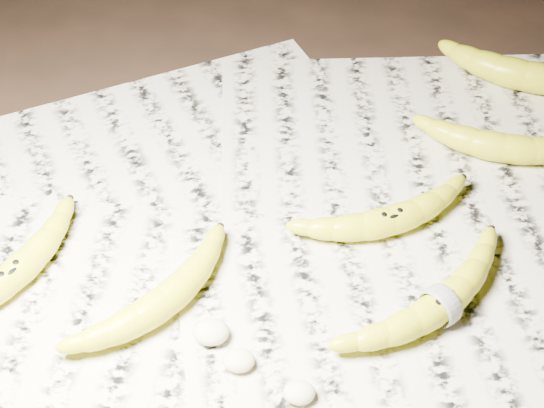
{
  "coord_description": "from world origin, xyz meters",
  "views": [
    {
      "loc": [
        -0.01,
        -0.48,
        0.59
      ],
      "look_at": [
        -0.0,
        0.05,
        0.05
      ],
      "focal_mm": 50.0,
      "sensor_mm": 36.0,
      "label": 1
    }
  ],
  "objects_px": {
    "banana_center": "(390,218)",
    "banana_upper_a": "(504,145)",
    "banana_taped": "(441,303)",
    "banana_upper_b": "(526,73)",
    "banana_left_b": "(164,299)",
    "banana_left_a": "(10,274)"
  },
  "relations": [
    {
      "from": "banana_center",
      "to": "banana_upper_a",
      "type": "xyz_separation_m",
      "value": [
        0.14,
        0.11,
        0.0
      ]
    },
    {
      "from": "banana_upper_a",
      "to": "banana_taped",
      "type": "bearing_deg",
      "value": -102.29
    },
    {
      "from": "banana_taped",
      "to": "banana_upper_b",
      "type": "relative_size",
      "value": 1.0
    },
    {
      "from": "banana_left_b",
      "to": "banana_upper_b",
      "type": "bearing_deg",
      "value": -6.85
    },
    {
      "from": "banana_center",
      "to": "banana_taped",
      "type": "height_order",
      "value": "same"
    },
    {
      "from": "banana_center",
      "to": "banana_taped",
      "type": "xyz_separation_m",
      "value": [
        0.03,
        -0.11,
        0.0
      ]
    },
    {
      "from": "banana_center",
      "to": "banana_upper_b",
      "type": "height_order",
      "value": "banana_upper_b"
    },
    {
      "from": "banana_upper_a",
      "to": "banana_center",
      "type": "bearing_deg",
      "value": -128.27
    },
    {
      "from": "banana_taped",
      "to": "banana_upper_b",
      "type": "distance_m",
      "value": 0.39
    },
    {
      "from": "banana_left_a",
      "to": "banana_center",
      "type": "distance_m",
      "value": 0.38
    },
    {
      "from": "banana_left_a",
      "to": "banana_left_b",
      "type": "relative_size",
      "value": 1.08
    },
    {
      "from": "banana_center",
      "to": "banana_upper_b",
      "type": "distance_m",
      "value": 0.31
    },
    {
      "from": "banana_left_b",
      "to": "banana_upper_b",
      "type": "relative_size",
      "value": 0.88
    },
    {
      "from": "banana_left_a",
      "to": "banana_upper_a",
      "type": "relative_size",
      "value": 1.03
    },
    {
      "from": "banana_left_b",
      "to": "banana_upper_a",
      "type": "relative_size",
      "value": 0.96
    },
    {
      "from": "banana_upper_b",
      "to": "banana_upper_a",
      "type": "bearing_deg",
      "value": -92.19
    },
    {
      "from": "banana_left_a",
      "to": "banana_upper_b",
      "type": "bearing_deg",
      "value": -25.04
    },
    {
      "from": "banana_center",
      "to": "banana_upper_a",
      "type": "distance_m",
      "value": 0.18
    },
    {
      "from": "banana_left_b",
      "to": "banana_taped",
      "type": "bearing_deg",
      "value": -47.58
    },
    {
      "from": "banana_taped",
      "to": "banana_upper_a",
      "type": "relative_size",
      "value": 1.09
    },
    {
      "from": "banana_left_a",
      "to": "banana_upper_b",
      "type": "height_order",
      "value": "banana_upper_b"
    },
    {
      "from": "banana_upper_b",
      "to": "banana_taped",
      "type": "bearing_deg",
      "value": -94.03
    }
  ]
}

